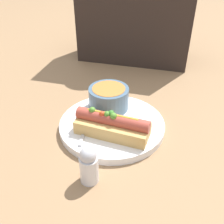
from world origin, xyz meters
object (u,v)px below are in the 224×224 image
spoon (90,112)px  salt_shaker (90,165)px  seated_diner (136,4)px  soup_bowl (109,97)px  hot_dog (112,125)px

spoon → salt_shaker: salt_shaker is taller
spoon → salt_shaker: 0.20m
seated_diner → soup_bowl: bearing=-88.9°
hot_dog → spoon: bearing=144.9°
hot_dog → salt_shaker: size_ratio=2.07×
spoon → salt_shaker: bearing=-169.6°
hot_dog → spoon: 0.10m
seated_diner → hot_dog: bearing=-84.9°
soup_bowl → hot_dog: bearing=-70.5°
salt_shaker → seated_diner: size_ratio=0.18×
spoon → salt_shaker: (0.06, -0.19, 0.02)m
soup_bowl → salt_shaker: size_ratio=1.24×
spoon → seated_diner: size_ratio=0.38×
spoon → seated_diner: 0.46m
soup_bowl → salt_shaker: 0.23m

